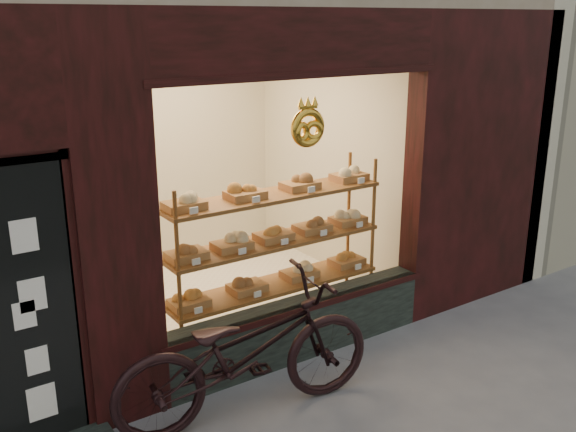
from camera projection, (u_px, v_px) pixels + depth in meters
display_shelf at (274, 255)px, 6.08m from camera, size 2.20×0.45×1.70m
bicycle at (246, 352)px, 4.94m from camera, size 2.20×1.03×1.11m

